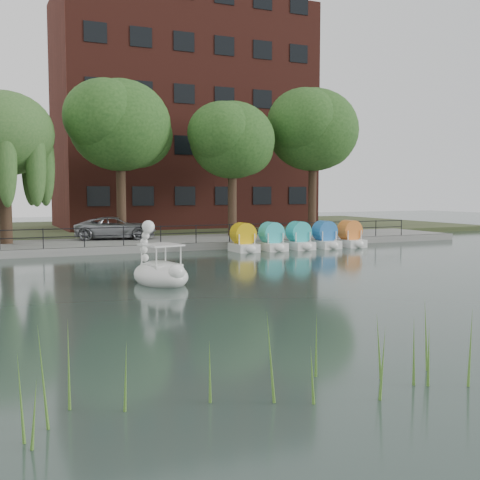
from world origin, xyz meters
TOP-DOWN VIEW (x-y plane):
  - ground_plane at (0.00, 0.00)m, footprint 120.00×120.00m
  - promenade at (0.00, 16.00)m, footprint 40.00×6.00m
  - kerb at (0.00, 13.05)m, footprint 40.00×0.25m
  - land_strip at (0.00, 30.00)m, footprint 60.00×22.00m
  - railing at (0.00, 13.25)m, footprint 32.00×0.05m
  - apartment_building at (7.00, 29.97)m, footprint 20.00×10.07m
  - willow_mid at (-7.50, 17.00)m, footprint 5.32×5.32m
  - broadleaf_center at (-1.00, 18.00)m, footprint 6.00×6.00m
  - broadleaf_right at (6.00, 17.50)m, footprint 5.40×5.40m
  - broadleaf_far at (12.50, 18.50)m, footprint 6.30×6.30m
  - minivan at (-1.46, 17.55)m, footprint 3.76×5.88m
  - bicycle at (6.03, 13.69)m, footprint 0.83×1.79m
  - swan_boat at (-3.23, 2.56)m, footprint 2.16×2.88m
  - pedal_boat_row at (7.44, 11.46)m, footprint 7.95×1.70m

SIDE VIEW (x-z plane):
  - ground_plane at x=0.00m, z-range 0.00..0.00m
  - land_strip at x=0.00m, z-range 0.00..0.36m
  - promenade at x=0.00m, z-range 0.00..0.40m
  - kerb at x=0.00m, z-range 0.00..0.40m
  - swan_boat at x=-3.23m, z-range -0.62..1.58m
  - pedal_boat_row at x=7.44m, z-range -0.09..1.31m
  - bicycle at x=6.03m, z-range 0.40..1.40m
  - railing at x=0.00m, z-range 0.65..1.65m
  - minivan at x=-1.46m, z-range 0.40..1.91m
  - willow_mid at x=-7.50m, z-range 2.17..10.32m
  - broadleaf_right at x=6.00m, z-range 2.22..10.55m
  - broadleaf_center at x=-1.00m, z-range 2.44..11.69m
  - broadleaf_far at x=12.50m, z-range 2.54..12.25m
  - apartment_building at x=7.00m, z-range 0.36..18.36m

